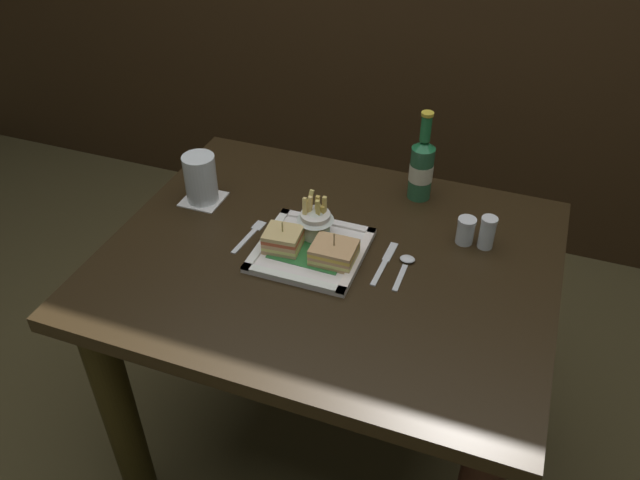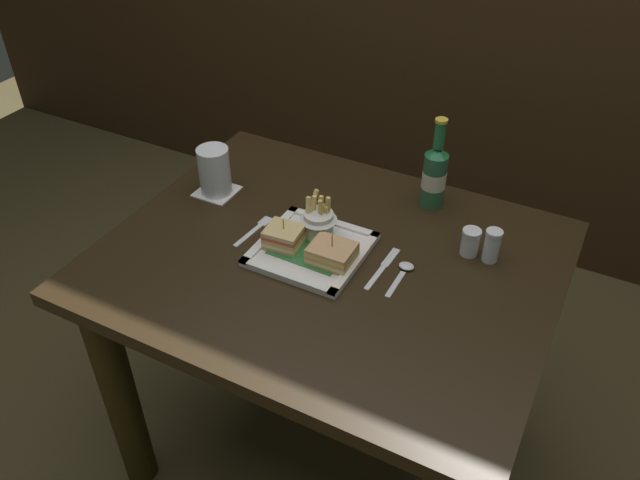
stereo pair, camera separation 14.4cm
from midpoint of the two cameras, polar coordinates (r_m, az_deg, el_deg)
The scene contains 14 objects.
ground_plane at distance 2.01m, azimuth 2.76°, elevation -17.90°, with size 6.00×6.00×0.00m, color #4A4024.
dining_table at distance 1.57m, azimuth 3.37°, elevation -6.12°, with size 1.03×0.82×0.73m.
square_plate at distance 1.47m, azimuth 2.03°, elevation -0.98°, with size 0.24×0.24×0.02m.
sandwich_half_left at distance 1.46m, azimuth -0.44°, elevation 0.18°, with size 0.09×0.08×0.07m.
sandwich_half_right at distance 1.42m, azimuth 3.99°, elevation -1.33°, with size 0.10×0.08×0.07m.
fries_cup at distance 1.48m, azimuth 2.66°, elevation 1.76°, with size 0.09×0.09×0.11m.
beer_bottle at distance 1.62m, azimuth 12.79°, elevation 5.69°, with size 0.06×0.06×0.24m.
drink_coaster at distance 1.68m, azimuth -6.83°, elevation 4.26°, with size 0.10×0.10×0.00m, color white.
water_glass at distance 1.65m, azimuth -6.97°, elevation 5.89°, with size 0.08×0.08×0.12m.
fork at distance 1.54m, azimuth -3.18°, elevation 0.85°, with size 0.03×0.14×0.00m.
knife at distance 1.44m, azimuth 8.59°, elevation -2.50°, with size 0.02×0.16×0.00m.
spoon at distance 1.44m, azimuth 10.39°, elevation -2.83°, with size 0.03×0.12×0.01m.
salt_shaker at distance 1.51m, azimuth 16.01°, elevation -0.41°, with size 0.04×0.04×0.07m.
pepper_shaker at distance 1.50m, azimuth 17.84°, elevation -0.74°, with size 0.04×0.04×0.08m.
Camera 2 is at (0.51, -1.01, 1.66)m, focal length 35.65 mm.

